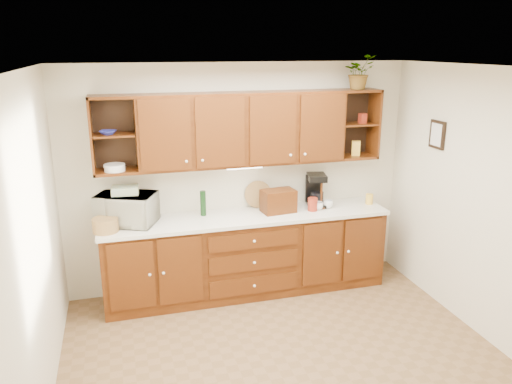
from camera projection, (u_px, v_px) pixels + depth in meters
floor at (287, 363)px, 4.53m from camera, size 4.00×4.00×0.00m
ceiling at (293, 69)px, 3.80m from camera, size 4.00×4.00×0.00m
back_wall at (240, 177)px, 5.78m from camera, size 4.00×0.00×4.00m
left_wall at (32, 255)px, 3.64m from camera, size 0.00×3.50×3.50m
right_wall at (491, 208)px, 4.68m from camera, size 0.00×3.50×3.50m
base_cabinets at (247, 255)px, 5.74m from camera, size 3.20×0.60×0.90m
countertop at (247, 217)px, 5.60m from camera, size 3.24×0.64×0.04m
upper_cabinets at (244, 129)px, 5.47m from camera, size 3.20×0.33×0.80m
undercabinet_light at (244, 167)px, 5.53m from camera, size 0.40×0.05×0.02m
framed_picture at (437, 135)px, 5.35m from camera, size 0.03×0.24×0.30m
wicker_basket at (105, 225)px, 5.08m from camera, size 0.29×0.29×0.14m
microwave at (127, 209)px, 5.29m from camera, size 0.71×0.61×0.33m
towel_stack at (125, 190)px, 5.23m from camera, size 0.29×0.22×0.08m
wine_bottle at (203, 203)px, 5.55m from camera, size 0.08×0.08×0.28m
woven_tray at (258, 206)px, 5.87m from camera, size 0.32×0.11×0.31m
bread_box at (278, 201)px, 5.67m from camera, size 0.40×0.27×0.26m
mug_tree at (321, 204)px, 5.84m from camera, size 0.28×0.28×0.31m
canister_red at (313, 204)px, 5.73m from camera, size 0.14×0.14×0.15m
canister_white at (294, 203)px, 5.75m from camera, size 0.10×0.10×0.17m
canister_yellow at (369, 199)px, 5.98m from camera, size 0.10×0.10×0.12m
coffee_maker at (316, 190)px, 5.90m from camera, size 0.26×0.30×0.38m
bowl_stack at (108, 133)px, 5.06m from camera, size 0.20×0.20×0.04m
plate_stack at (114, 168)px, 5.16m from camera, size 0.25×0.25×0.07m
pantry_box_yellow at (356, 148)px, 5.88m from camera, size 0.12×0.11×0.17m
pantry_box_red at (363, 118)px, 5.78m from camera, size 0.09×0.08×0.12m
potted_plant at (359, 72)px, 5.61m from camera, size 0.42×0.38×0.38m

